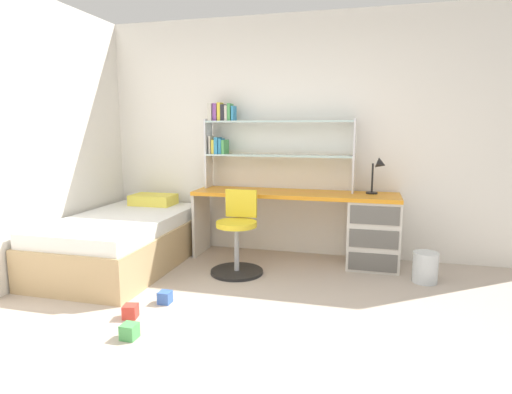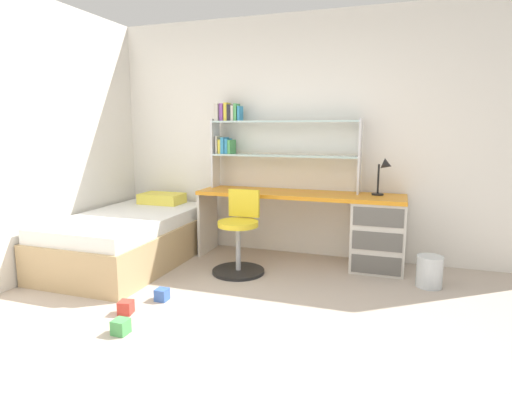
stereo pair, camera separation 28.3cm
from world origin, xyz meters
name	(u,v)px [view 1 (the left image)]	position (x,y,z in m)	size (l,w,h in m)	color
ground_plane	(233,363)	(0.00, 0.00, -0.01)	(5.44, 5.81, 0.02)	#B2A393
room_shell	(149,139)	(-1.16, 1.18, 1.32)	(5.44, 5.81, 2.65)	white
desk	(350,225)	(0.62, 2.11, 0.42)	(2.18, 0.53, 0.75)	orange
bookshelf_hutch	(258,137)	(-0.42, 2.26, 1.32)	(1.65, 0.22, 0.96)	silver
desk_lamp	(379,170)	(0.88, 2.18, 1.00)	(0.20, 0.17, 0.38)	black
swivel_chair	(237,240)	(-0.45, 1.57, 0.33)	(0.52, 0.52, 0.81)	black
bed_platform	(124,241)	(-1.66, 1.47, 0.27)	(1.08, 1.85, 0.65)	tan
waste_bin	(425,267)	(1.33, 1.75, 0.14)	(0.23, 0.23, 0.29)	silver
toy_block_red_0	(130,311)	(-0.94, 0.38, 0.05)	(0.10, 0.10, 0.10)	red
toy_block_blue_1	(165,297)	(-0.81, 0.70, 0.05)	(0.10, 0.10, 0.10)	#3860B7
toy_block_green_2	(129,331)	(-0.77, 0.09, 0.05)	(0.10, 0.10, 0.10)	#479E51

